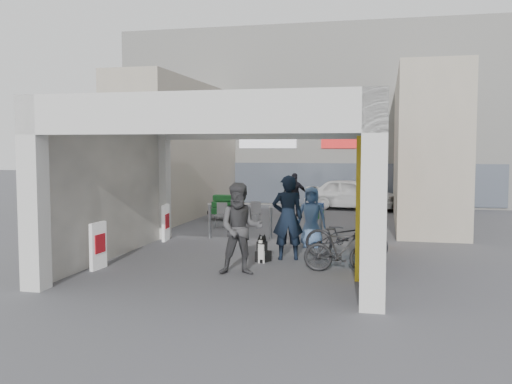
% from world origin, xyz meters
% --- Properties ---
extents(ground, '(90.00, 90.00, 0.00)m').
position_xyz_m(ground, '(0.00, 0.00, 0.00)').
color(ground, '#4E4E53').
rests_on(ground, ground).
extents(arcade_canopy, '(6.40, 6.45, 6.40)m').
position_xyz_m(arcade_canopy, '(0.54, -0.82, 2.30)').
color(arcade_canopy, silver).
rests_on(arcade_canopy, ground).
extents(far_building, '(18.00, 4.08, 8.00)m').
position_xyz_m(far_building, '(-0.00, 13.99, 3.99)').
color(far_building, silver).
rests_on(far_building, ground).
extents(plaza_bldg_left, '(2.00, 9.00, 5.00)m').
position_xyz_m(plaza_bldg_left, '(-4.50, 7.50, 2.50)').
color(plaza_bldg_left, '#AEA290').
rests_on(plaza_bldg_left, ground).
extents(plaza_bldg_right, '(2.00, 9.00, 5.00)m').
position_xyz_m(plaza_bldg_right, '(4.50, 7.50, 2.50)').
color(plaza_bldg_right, '#AEA290').
rests_on(plaza_bldg_right, ground).
extents(bollard_left, '(0.09, 0.09, 0.99)m').
position_xyz_m(bollard_left, '(-1.67, 2.28, 0.49)').
color(bollard_left, '#93969B').
rests_on(bollard_left, ground).
extents(bollard_center, '(0.09, 0.09, 0.91)m').
position_xyz_m(bollard_center, '(0.04, 2.54, 0.46)').
color(bollard_center, '#93969B').
rests_on(bollard_center, ground).
extents(bollard_right, '(0.09, 0.09, 0.92)m').
position_xyz_m(bollard_right, '(1.48, 2.31, 0.46)').
color(bollard_right, '#93969B').
rests_on(bollard_right, ground).
extents(advert_board_near, '(0.13, 0.55, 1.00)m').
position_xyz_m(advert_board_near, '(-2.75, -2.16, 0.51)').
color(advert_board_near, silver).
rests_on(advert_board_near, ground).
extents(advert_board_far, '(0.16, 0.56, 1.00)m').
position_xyz_m(advert_board_far, '(-2.75, 1.65, 0.51)').
color(advert_board_far, silver).
rests_on(advert_board_far, ground).
extents(cafe_set, '(1.32, 1.07, 0.80)m').
position_xyz_m(cafe_set, '(-1.56, 4.90, 0.28)').
color(cafe_set, '#95969A').
rests_on(cafe_set, ground).
extents(produce_stand, '(1.33, 0.72, 0.87)m').
position_xyz_m(produce_stand, '(-2.31, 6.45, 0.35)').
color(produce_stand, black).
rests_on(produce_stand, ground).
extents(crate_stack, '(0.46, 0.36, 0.56)m').
position_xyz_m(crate_stack, '(0.76, 7.60, 0.28)').
color(crate_stack, '#1A5E26').
rests_on(crate_stack, ground).
extents(border_collie, '(0.24, 0.47, 0.65)m').
position_xyz_m(border_collie, '(0.50, -0.68, 0.26)').
color(border_collie, black).
rests_on(border_collie, ground).
extents(man_with_dog, '(0.80, 0.62, 1.95)m').
position_xyz_m(man_with_dog, '(0.99, -0.24, 0.97)').
color(man_with_dog, black).
rests_on(man_with_dog, ground).
extents(man_back_turned, '(1.04, 0.89, 1.87)m').
position_xyz_m(man_back_turned, '(0.32, -1.97, 0.94)').
color(man_back_turned, '#3F3F42').
rests_on(man_back_turned, ground).
extents(man_elderly, '(0.77, 0.51, 1.56)m').
position_xyz_m(man_elderly, '(1.31, 1.58, 0.78)').
color(man_elderly, '#5676A7').
rests_on(man_elderly, ground).
extents(man_crates, '(0.97, 0.43, 1.63)m').
position_xyz_m(man_crates, '(-0.15, 8.07, 0.81)').
color(man_crates, black).
rests_on(man_crates, ground).
extents(bicycle_front, '(2.03, 0.98, 1.02)m').
position_xyz_m(bicycle_front, '(2.30, 0.16, 0.51)').
color(bicycle_front, black).
rests_on(bicycle_front, ground).
extents(bicycle_rear, '(1.54, 0.44, 0.92)m').
position_xyz_m(bicycle_rear, '(2.30, -1.34, 0.46)').
color(bicycle_rear, black).
rests_on(bicycle_rear, ground).
extents(white_van, '(4.05, 2.25, 1.30)m').
position_xyz_m(white_van, '(1.82, 10.91, 0.65)').
color(white_van, silver).
rests_on(white_van, ground).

